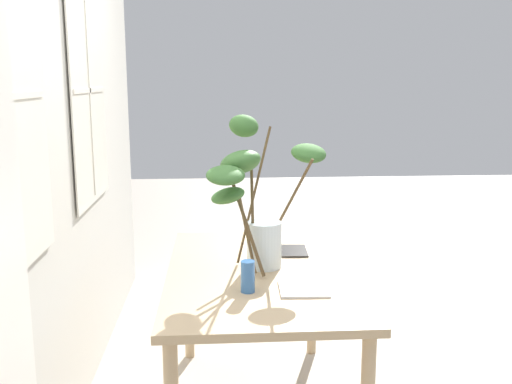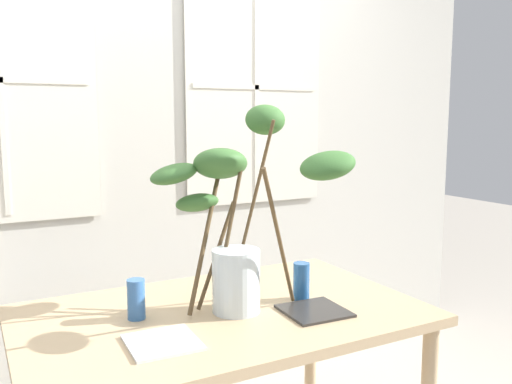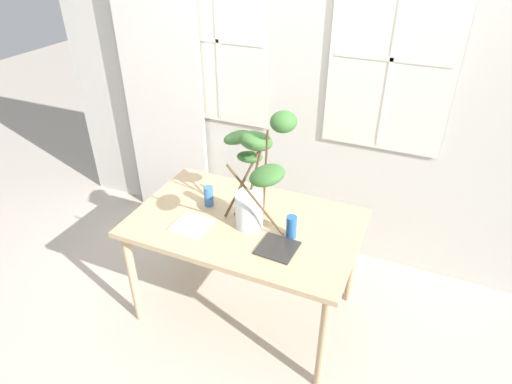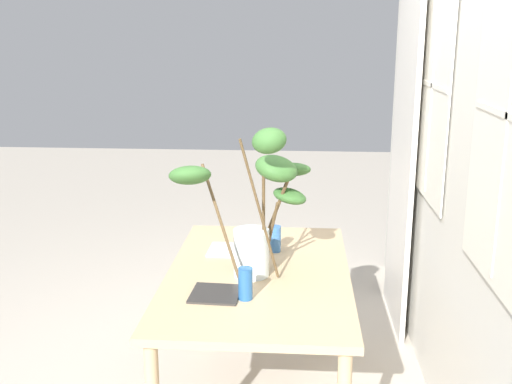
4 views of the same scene
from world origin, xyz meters
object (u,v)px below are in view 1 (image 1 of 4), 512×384
drinking_glass_blue_right (261,238)px  vase_with_branches (257,194)px  drinking_glass_blue_left (248,277)px  dining_table (259,286)px  plate_square_left (303,289)px  plate_square_right (287,251)px

drinking_glass_blue_right → vase_with_branches: bearing=171.4°
vase_with_branches → drinking_glass_blue_left: bearing=169.7°
dining_table → plate_square_left: (-0.27, -0.17, 0.09)m
dining_table → drinking_glass_blue_right: size_ratio=9.90×
drinking_glass_blue_left → plate_square_right: 0.61m
dining_table → plate_square_right: bearing=-31.1°
vase_with_branches → plate_square_left: (-0.34, -0.17, -0.34)m
vase_with_branches → drinking_glass_blue_right: vase_with_branches is taller
dining_table → plate_square_left: bearing=-148.0°
vase_with_branches → plate_square_left: 0.51m
dining_table → drinking_glass_blue_right: drinking_glass_blue_right is taller
drinking_glass_blue_left → drinking_glass_blue_right: drinking_glass_blue_right is taller
dining_table → drinking_glass_blue_left: 0.33m
vase_with_branches → drinking_glass_blue_left: vase_with_branches is taller
dining_table → drinking_glass_blue_left: (-0.28, 0.07, 0.15)m
drinking_glass_blue_left → plate_square_left: (0.01, -0.24, -0.06)m
vase_with_branches → dining_table: bearing=-177.2°
drinking_glass_blue_left → drinking_glass_blue_right: (0.59, -0.10, 0.00)m
vase_with_branches → drinking_glass_blue_right: bearing=-8.6°
drinking_glass_blue_left → drinking_glass_blue_right: size_ratio=0.97×
drinking_glass_blue_right → plate_square_right: (-0.03, -0.13, -0.06)m
vase_with_branches → plate_square_left: bearing=-152.7°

